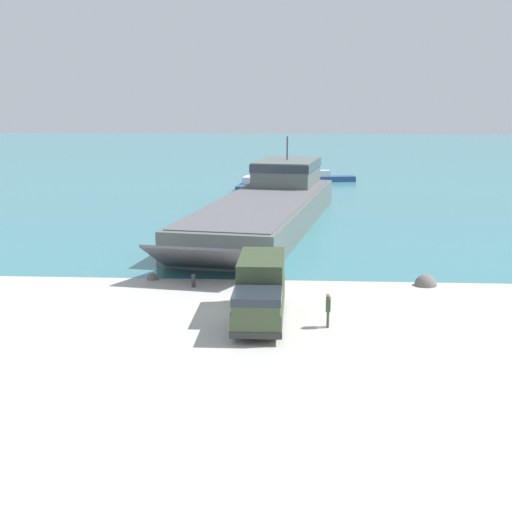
{
  "coord_description": "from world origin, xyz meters",
  "views": [
    {
      "loc": [
        2.69,
        -37.08,
        11.51
      ],
      "look_at": [
        0.25,
        3.98,
        2.24
      ],
      "focal_mm": 50.0,
      "sensor_mm": 36.0,
      "label": 1
    }
  ],
  "objects_px": {
    "military_truck": "(260,291)",
    "landing_craft": "(269,204)",
    "soldier_on_ramp": "(328,308)",
    "mooring_bollard": "(193,280)",
    "moored_boat_a": "(324,178)",
    "moored_boat_b": "(252,185)"
  },
  "relations": [
    {
      "from": "military_truck",
      "to": "landing_craft",
      "type": "bearing_deg",
      "value": -178.57
    },
    {
      "from": "moored_boat_a",
      "to": "moored_boat_b",
      "type": "distance_m",
      "value": 12.53
    },
    {
      "from": "moored_boat_b",
      "to": "landing_craft",
      "type": "bearing_deg",
      "value": -75.96
    },
    {
      "from": "moored_boat_b",
      "to": "mooring_bollard",
      "type": "bearing_deg",
      "value": -83.91
    },
    {
      "from": "mooring_bollard",
      "to": "military_truck",
      "type": "bearing_deg",
      "value": -54.87
    },
    {
      "from": "soldier_on_ramp",
      "to": "moored_boat_a",
      "type": "distance_m",
      "value": 63.31
    },
    {
      "from": "moored_boat_a",
      "to": "moored_boat_b",
      "type": "bearing_deg",
      "value": -59.15
    },
    {
      "from": "soldier_on_ramp",
      "to": "mooring_bollard",
      "type": "xyz_separation_m",
      "value": [
        -7.96,
        7.31,
        -0.56
      ]
    },
    {
      "from": "landing_craft",
      "to": "moored_boat_a",
      "type": "distance_m",
      "value": 33.89
    },
    {
      "from": "soldier_on_ramp",
      "to": "moored_boat_a",
      "type": "xyz_separation_m",
      "value": [
        1.95,
        63.28,
        -0.52
      ]
    },
    {
      "from": "landing_craft",
      "to": "military_truck",
      "type": "xyz_separation_m",
      "value": [
        0.73,
        -29.01,
        -0.24
      ]
    },
    {
      "from": "landing_craft",
      "to": "moored_boat_a",
      "type": "height_order",
      "value": "landing_craft"
    },
    {
      "from": "moored_boat_b",
      "to": "moored_boat_a",
      "type": "bearing_deg",
      "value": 48.11
    },
    {
      "from": "landing_craft",
      "to": "mooring_bollard",
      "type": "xyz_separation_m",
      "value": [
        -3.73,
        -22.68,
        -1.36
      ]
    },
    {
      "from": "moored_boat_a",
      "to": "mooring_bollard",
      "type": "bearing_deg",
      "value": -20.59
    },
    {
      "from": "moored_boat_b",
      "to": "mooring_bollard",
      "type": "distance_m",
      "value": 47.69
    },
    {
      "from": "military_truck",
      "to": "soldier_on_ramp",
      "type": "distance_m",
      "value": 3.68
    },
    {
      "from": "military_truck",
      "to": "soldier_on_ramp",
      "type": "xyz_separation_m",
      "value": [
        3.5,
        -0.98,
        -0.56
      ]
    },
    {
      "from": "soldier_on_ramp",
      "to": "moored_boat_a",
      "type": "relative_size",
      "value": 0.21
    },
    {
      "from": "military_truck",
      "to": "mooring_bollard",
      "type": "distance_m",
      "value": 7.82
    },
    {
      "from": "soldier_on_ramp",
      "to": "landing_craft",
      "type": "bearing_deg",
      "value": -78.3
    },
    {
      "from": "landing_craft",
      "to": "soldier_on_ramp",
      "type": "xyz_separation_m",
      "value": [
        4.23,
        -29.99,
        -0.79
      ]
    }
  ]
}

